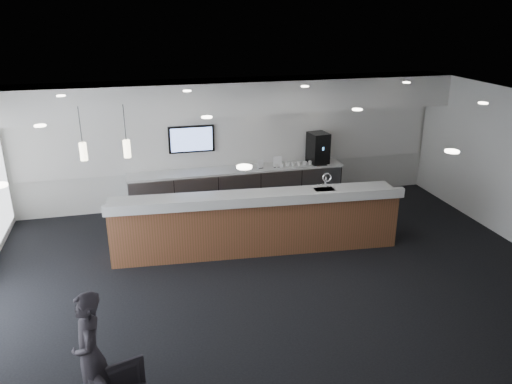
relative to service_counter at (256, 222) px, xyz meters
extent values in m
plane|color=black|center=(0.11, -1.37, -0.57)|extent=(10.00, 10.00, 0.00)
cube|color=black|center=(0.11, -1.37, 2.43)|extent=(10.00, 8.00, 0.02)
cube|color=silver|center=(0.11, 2.63, 0.93)|extent=(10.00, 0.02, 3.00)
cube|color=silver|center=(0.11, 2.18, 2.08)|extent=(10.00, 0.90, 0.70)
cube|color=silver|center=(0.11, 2.60, 1.03)|extent=(9.80, 0.06, 1.40)
cube|color=gray|center=(0.11, 2.27, -0.12)|extent=(5.00, 0.60, 0.90)
cube|color=silver|center=(0.11, 2.27, 0.35)|extent=(5.06, 0.66, 0.05)
cylinder|color=silver|center=(-1.89, 1.95, -0.08)|extent=(0.60, 0.02, 0.02)
cylinder|color=silver|center=(-0.89, 1.95, -0.08)|extent=(0.60, 0.02, 0.02)
cylinder|color=silver|center=(0.11, 1.95, -0.08)|extent=(0.60, 0.02, 0.02)
cylinder|color=silver|center=(1.11, 1.95, -0.08)|extent=(0.60, 0.02, 0.02)
cylinder|color=silver|center=(2.11, 1.95, -0.08)|extent=(0.60, 0.02, 0.02)
cube|color=black|center=(-0.89, 2.54, 1.08)|extent=(1.05, 0.07, 0.62)
cube|color=blue|center=(-0.89, 2.50, 1.08)|extent=(0.95, 0.01, 0.54)
cylinder|color=beige|center=(-2.29, -0.57, 1.68)|extent=(0.12, 0.12, 0.30)
cylinder|color=beige|center=(-2.99, -0.57, 1.68)|extent=(0.12, 0.12, 0.30)
cube|color=brown|center=(0.00, 0.01, -0.05)|extent=(5.53, 1.18, 1.05)
cube|color=silver|center=(0.00, 0.01, 0.51)|extent=(5.61, 1.26, 0.06)
cube|color=silver|center=(-0.03, -0.41, 0.60)|extent=(5.56, 0.54, 0.18)
cylinder|color=silver|center=(1.40, 0.01, 0.68)|extent=(0.04, 0.04, 0.28)
torus|color=silver|center=(1.40, -0.05, 0.82)|extent=(0.19, 0.04, 0.19)
cube|color=black|center=(2.10, 2.27, 0.74)|extent=(0.48, 0.53, 0.73)
cube|color=silver|center=(2.10, 2.01, 0.39)|extent=(0.26, 0.12, 0.02)
cube|color=white|center=(0.64, 2.15, 0.48)|extent=(0.15, 0.05, 0.20)
cube|color=white|center=(1.05, 2.14, 0.51)|extent=(0.20, 0.05, 0.27)
imported|color=black|center=(-2.85, -3.60, 0.21)|extent=(0.44, 0.61, 1.57)
imported|color=white|center=(2.01, 2.15, 0.42)|extent=(0.10, 0.10, 0.09)
imported|color=white|center=(1.87, 2.15, 0.42)|extent=(0.14, 0.14, 0.09)
imported|color=white|center=(1.73, 2.15, 0.42)|extent=(0.12, 0.12, 0.09)
imported|color=white|center=(1.59, 2.15, 0.42)|extent=(0.13, 0.13, 0.09)
imported|color=white|center=(1.45, 2.15, 0.42)|extent=(0.13, 0.13, 0.09)
imported|color=white|center=(1.31, 2.15, 0.42)|extent=(0.10, 0.10, 0.09)
imported|color=white|center=(1.17, 2.15, 0.42)|extent=(0.14, 0.14, 0.09)
imported|color=white|center=(1.03, 2.15, 0.42)|extent=(0.11, 0.11, 0.09)
camera|label=1|loc=(-2.15, -8.59, 3.93)|focal=35.00mm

